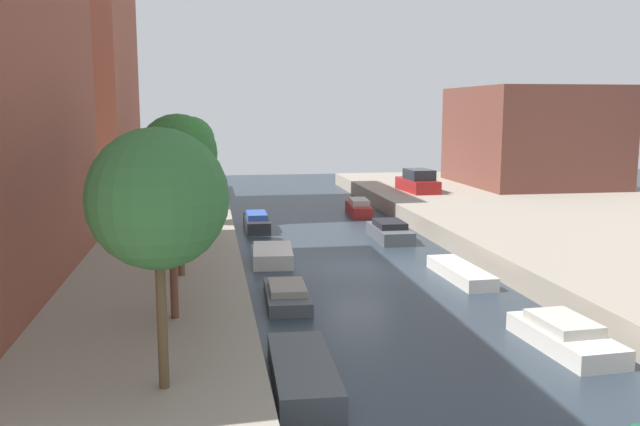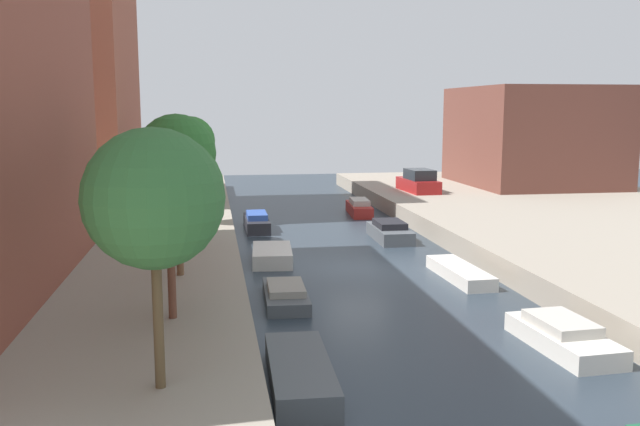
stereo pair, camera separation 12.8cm
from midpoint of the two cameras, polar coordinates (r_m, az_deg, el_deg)
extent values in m
plane|color=#28333D|center=(28.88, 3.12, -4.68)|extent=(84.00, 84.00, 0.00)
cube|color=brown|center=(46.21, -22.40, 14.59)|extent=(10.00, 12.93, 21.84)
cube|color=brown|center=(54.08, 17.24, 6.18)|extent=(10.00, 11.79, 7.31)
cylinder|color=brown|center=(14.36, -13.36, -8.61)|extent=(0.21, 0.21, 2.95)
sphere|color=#2F6331|center=(13.83, -13.72, 1.19)|extent=(2.83, 2.83, 2.83)
cylinder|color=brown|center=(19.02, -12.36, -5.01)|extent=(0.22, 0.22, 2.49)
sphere|color=#2B6329|center=(18.62, -12.59, 1.84)|extent=(2.98, 2.98, 2.98)
cylinder|color=brown|center=(23.77, -11.79, -1.27)|extent=(0.24, 0.24, 3.29)
sphere|color=#2A6529|center=(23.46, -11.99, 4.93)|extent=(2.65, 2.65, 2.65)
cylinder|color=brown|center=(29.11, -11.35, 0.10)|extent=(0.26, 0.26, 2.83)
sphere|color=#316326|center=(28.88, -11.47, 4.21)|extent=(1.95, 1.95, 1.95)
cylinder|color=brown|center=(34.40, -11.05, 1.04)|extent=(0.27, 0.27, 2.38)
sphere|color=#278E36|center=(34.20, -11.14, 4.23)|extent=(2.08, 2.08, 2.08)
cylinder|color=brown|center=(39.87, -10.84, 2.47)|extent=(0.31, 0.31, 2.90)
sphere|color=#2F742C|center=(39.69, -10.94, 5.96)|extent=(2.80, 2.80, 2.80)
cube|color=maroon|center=(47.78, 8.10, 2.32)|extent=(2.00, 4.53, 0.86)
cube|color=#1E2328|center=(47.38, 8.24, 3.23)|extent=(1.69, 2.52, 0.71)
cube|color=#4C5156|center=(16.93, -1.67, -13.35)|extent=(1.58, 4.39, 0.67)
cube|color=#4C5156|center=(23.95, -2.96, -6.96)|extent=(1.58, 3.89, 0.44)
cube|color=gray|center=(23.72, -2.92, -6.27)|extent=(1.30, 2.15, 0.24)
cube|color=beige|center=(29.99, -4.12, -3.56)|extent=(1.93, 3.51, 0.64)
cube|color=#232328|center=(38.12, -5.44, -0.90)|extent=(1.27, 4.14, 0.68)
cube|color=#2D4C9E|center=(37.90, -5.44, -0.19)|extent=(1.08, 2.28, 0.32)
cube|color=beige|center=(20.62, 19.70, -9.94)|extent=(1.80, 3.96, 0.55)
cube|color=#B2ADA3|center=(20.61, 19.57, -8.69)|extent=(1.46, 2.21, 0.31)
cube|color=beige|center=(27.66, 11.58, -4.91)|extent=(1.37, 4.47, 0.52)
cube|color=#4C5156|center=(35.23, 5.77, -1.72)|extent=(1.64, 4.02, 0.66)
cube|color=black|center=(35.19, 5.77, -0.92)|extent=(1.38, 2.21, 0.32)
cube|color=maroon|center=(43.43, 3.18, 0.31)|extent=(1.56, 4.23, 0.69)
cube|color=#B2ADA3|center=(43.26, 3.22, 0.96)|extent=(1.23, 2.36, 0.34)
camera|label=1|loc=(0.06, -90.10, -0.02)|focal=38.15mm
camera|label=2|loc=(0.06, 89.90, 0.02)|focal=38.15mm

